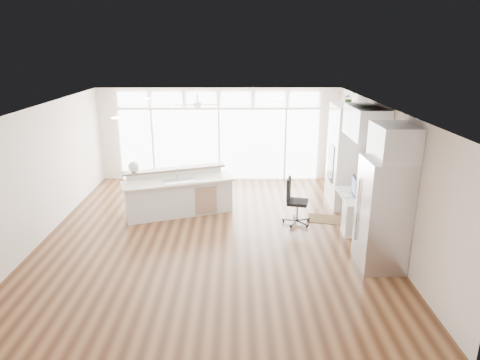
{
  "coord_description": "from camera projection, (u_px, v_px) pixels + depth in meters",
  "views": [
    {
      "loc": [
        0.52,
        -8.37,
        3.86
      ],
      "look_at": [
        0.59,
        0.6,
        1.02
      ],
      "focal_mm": 32.0,
      "sensor_mm": 36.0,
      "label": 1
    }
  ],
  "objects": [
    {
      "name": "kitchen_island",
      "position": [
        179.0,
        193.0,
        10.08
      ],
      "size": [
        2.76,
        1.77,
        1.03
      ],
      "primitive_type": "cube",
      "rotation": [
        0.0,
        0.0,
        0.34
      ],
      "color": "silver",
      "rests_on": "floor"
    },
    {
      "name": "monitor",
      "position": [
        355.0,
        186.0,
        9.15
      ],
      "size": [
        0.13,
        0.52,
        0.43
      ],
      "primitive_type": "cube",
      "rotation": [
        0.0,
        0.0,
        -0.09
      ],
      "color": "black",
      "rests_on": "desk_nook"
    },
    {
      "name": "wall_back",
      "position": [
        219.0,
        134.0,
        12.55
      ],
      "size": [
        7.0,
        0.04,
        2.7
      ],
      "primitive_type": "cube",
      "color": "beige",
      "rests_on": "floor"
    },
    {
      "name": "keyboard",
      "position": [
        346.0,
        195.0,
        9.22
      ],
      "size": [
        0.13,
        0.32,
        0.02
      ],
      "primitive_type": "cube",
      "rotation": [
        0.0,
        0.0,
        0.04
      ],
      "color": "white",
      "rests_on": "desk_nook"
    },
    {
      "name": "rug",
      "position": [
        325.0,
        219.0,
        9.91
      ],
      "size": [
        0.91,
        0.75,
        0.01
      ],
      "primitive_type": "cube",
      "rotation": [
        0.0,
        0.0,
        -0.24
      ],
      "color": "#322110",
      "rests_on": "floor"
    },
    {
      "name": "framed_photos",
      "position": [
        367.0,
        159.0,
        9.62
      ],
      "size": [
        0.06,
        0.22,
        0.8
      ],
      "primitive_type": "cube",
      "color": "black",
      "rests_on": "wall_right"
    },
    {
      "name": "glass_wall",
      "position": [
        219.0,
        145.0,
        12.58
      ],
      "size": [
        5.8,
        0.06,
        2.08
      ],
      "primitive_type": "cube",
      "color": "silver",
      "rests_on": "wall_back"
    },
    {
      "name": "desk_window",
      "position": [
        376.0,
        160.0,
        8.98
      ],
      "size": [
        0.04,
        0.85,
        0.85
      ],
      "primitive_type": "cube",
      "color": "white",
      "rests_on": "wall_right"
    },
    {
      "name": "office_chair",
      "position": [
        298.0,
        202.0,
        9.51
      ],
      "size": [
        0.65,
        0.62,
        1.05
      ],
      "primitive_type": "cube",
      "rotation": [
        0.0,
        0.0,
        -0.25
      ],
      "color": "black",
      "rests_on": "floor"
    },
    {
      "name": "recessed_lights",
      "position": [
        211.0,
        107.0,
        8.52
      ],
      "size": [
        3.4,
        3.0,
        0.02
      ],
      "primitive_type": "cube",
      "color": "#F0E2CC",
      "rests_on": "ceiling"
    },
    {
      "name": "desk_nook",
      "position": [
        356.0,
        212.0,
        9.33
      ],
      "size": [
        0.72,
        1.3,
        0.76
      ],
      "primitive_type": "cube",
      "color": "silver",
      "rests_on": "floor"
    },
    {
      "name": "refrigerator",
      "position": [
        383.0,
        214.0,
        7.57
      ],
      "size": [
        0.76,
        0.9,
        2.0
      ],
      "primitive_type": "cube",
      "color": "silver",
      "rests_on": "floor"
    },
    {
      "name": "fishbowl",
      "position": [
        134.0,
        167.0,
        9.95
      ],
      "size": [
        0.3,
        0.3,
        0.25
      ],
      "primitive_type": "sphere",
      "rotation": [
        0.0,
        0.0,
        0.24
      ],
      "color": "silver",
      "rests_on": "kitchen_island"
    },
    {
      "name": "ceiling",
      "position": [
        210.0,
        107.0,
        8.33
      ],
      "size": [
        7.0,
        8.0,
        0.02
      ],
      "primitive_type": "cube",
      "color": "silver",
      "rests_on": "wall_back"
    },
    {
      "name": "upper_cabinets",
      "position": [
        366.0,
        122.0,
        8.74
      ],
      "size": [
        0.64,
        1.3,
        0.64
      ],
      "primitive_type": "cube",
      "color": "silver",
      "rests_on": "wall_right"
    },
    {
      "name": "wall_left",
      "position": [
        40.0,
        174.0,
        8.71
      ],
      "size": [
        0.04,
        8.0,
        2.7
      ],
      "primitive_type": "cube",
      "color": "beige",
      "rests_on": "floor"
    },
    {
      "name": "ceiling_fan",
      "position": [
        197.0,
        101.0,
        11.06
      ],
      "size": [
        1.16,
        1.16,
        0.32
      ],
      "primitive_type": "cube",
      "color": "white",
      "rests_on": "ceiling"
    },
    {
      "name": "floor",
      "position": [
        213.0,
        234.0,
        9.15
      ],
      "size": [
        7.0,
        8.0,
        0.02
      ],
      "primitive_type": "cube",
      "color": "#422614",
      "rests_on": "ground"
    },
    {
      "name": "transom_row",
      "position": [
        219.0,
        99.0,
        12.18
      ],
      "size": [
        5.9,
        0.06,
        0.4
      ],
      "primitive_type": "cube",
      "color": "silver",
      "rests_on": "wall_back"
    },
    {
      "name": "potted_plant",
      "position": [
        349.0,
        100.0,
        10.09
      ],
      "size": [
        0.31,
        0.34,
        0.23
      ],
      "primitive_type": "imported",
      "rotation": [
        0.0,
        0.0,
        -0.15
      ],
      "color": "#2D5624",
      "rests_on": "oven_cabinet"
    },
    {
      "name": "wall_front",
      "position": [
        192.0,
        273.0,
        4.92
      ],
      "size": [
        7.0,
        0.04,
        2.7
      ],
      "primitive_type": "cube",
      "color": "beige",
      "rests_on": "floor"
    },
    {
      "name": "oven_cabinet",
      "position": [
        345.0,
        156.0,
        10.5
      ],
      "size": [
        0.64,
        1.2,
        2.5
      ],
      "primitive_type": "cube",
      "color": "silver",
      "rests_on": "floor"
    },
    {
      "name": "fridge_cabinet",
      "position": [
        394.0,
        142.0,
        7.18
      ],
      "size": [
        0.64,
        0.9,
        0.6
      ],
      "primitive_type": "cube",
      "color": "silver",
      "rests_on": "wall_right"
    },
    {
      "name": "wall_right",
      "position": [
        382.0,
        173.0,
        8.76
      ],
      "size": [
        0.04,
        8.0,
        2.7
      ],
      "primitive_type": "cube",
      "color": "beige",
      "rests_on": "floor"
    }
  ]
}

